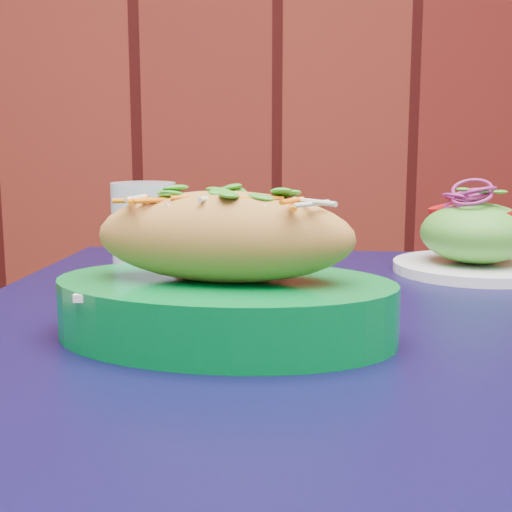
{
  "coord_description": "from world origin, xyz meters",
  "views": [
    {
      "loc": [
        -0.61,
        0.93,
        0.92
      ],
      "look_at": [
        -0.56,
        1.55,
        0.81
      ],
      "focal_mm": 50.0,
      "sensor_mm": 36.0,
      "label": 1
    }
  ],
  "objects": [
    {
      "name": "banh_mi_basket",
      "position": [
        -0.59,
        1.5,
        0.8
      ],
      "size": [
        0.32,
        0.25,
        0.13
      ],
      "rotation": [
        0.0,
        0.0,
        -0.28
      ],
      "color": "#006F29",
      "rests_on": "cafe_table"
    },
    {
      "name": "cafe_table",
      "position": [
        -0.45,
        1.53,
        0.66
      ],
      "size": [
        0.93,
        0.93,
        0.75
      ],
      "rotation": [
        0.0,
        0.0,
        -0.18
      ],
      "color": "black",
      "rests_on": "ground"
    },
    {
      "name": "salad_plate",
      "position": [
        -0.28,
        1.76,
        0.79
      ],
      "size": [
        0.2,
        0.2,
        0.11
      ],
      "rotation": [
        0.0,
        0.0,
        0.29
      ],
      "color": "white",
      "rests_on": "cafe_table"
    },
    {
      "name": "water_glass",
      "position": [
        -0.67,
        1.71,
        0.81
      ],
      "size": [
        0.07,
        0.07,
        0.11
      ],
      "primitive_type": "cylinder",
      "color": "silver",
      "rests_on": "cafe_table"
    }
  ]
}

